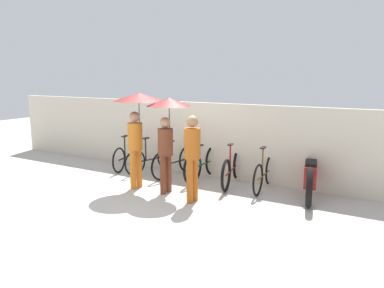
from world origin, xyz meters
The scene contains 12 objects.
ground_plane centered at (0.00, 0.00, 0.00)m, with size 30.00×30.00×0.00m, color #B7B2A8.
back_wall centered at (0.00, 2.22, 0.91)m, with size 12.82×0.12×1.82m.
parked_bicycle_0 centered at (-1.92, 1.81, 0.36)m, with size 0.54×1.67×1.05m.
parked_bicycle_1 centered at (-1.15, 1.82, 0.35)m, with size 0.54×1.71×0.99m.
parked_bicycle_2 centered at (-0.38, 1.77, 0.37)m, with size 0.44×1.71×1.09m.
parked_bicycle_3 centered at (0.38, 1.83, 0.40)m, with size 0.44×1.78×1.10m.
parked_bicycle_4 centered at (1.15, 1.79, 0.37)m, with size 0.52×1.79×1.03m.
parked_bicycle_5 centered at (1.92, 1.80, 0.36)m, with size 0.44×1.63×0.98m.
pedestrian_leading centered at (-0.57, 0.57, 1.71)m, with size 1.13×1.13×2.11m.
pedestrian_center centered at (0.19, 0.60, 1.57)m, with size 0.94×0.94×2.03m.
pedestrian_trailing centered at (0.96, 0.30, 1.02)m, with size 0.32×0.32×1.73m.
motorcycle centered at (2.90, 1.80, 0.43)m, with size 0.70×2.12×0.96m.
Camera 1 is at (4.54, -5.86, 2.49)m, focal length 35.00 mm.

